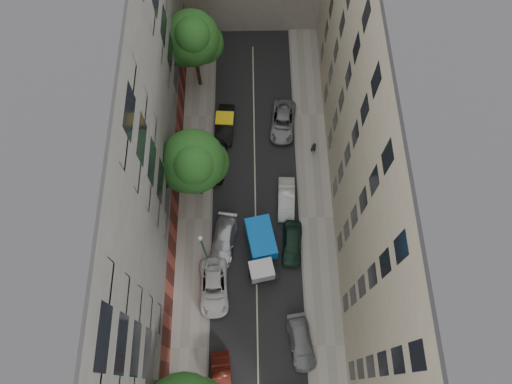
{
  "coord_description": "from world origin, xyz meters",
  "views": [
    {
      "loc": [
        -0.19,
        -14.38,
        38.65
      ],
      "look_at": [
        0.04,
        0.0,
        6.0
      ],
      "focal_mm": 32.0,
      "sensor_mm": 36.0,
      "label": 1
    }
  ],
  "objects_px": {
    "car_right_2": "(292,244)",
    "car_right_3": "(286,199)",
    "car_left_4": "(216,163)",
    "tree_far": "(193,40)",
    "tarp_truck": "(261,248)",
    "car_right_1": "(301,343)",
    "car_left_2": "(214,287)",
    "car_right_4": "(283,122)",
    "pedestrian": "(313,147)",
    "lamp_post": "(203,247)",
    "tree_mid": "(194,164)",
    "car_left_3": "(224,240)",
    "car_left_5": "(225,125)",
    "car_left_1": "(222,379)"
  },
  "relations": [
    {
      "from": "car_left_2",
      "to": "car_right_2",
      "type": "bearing_deg",
      "value": 26.47
    },
    {
      "from": "car_right_1",
      "to": "tree_far",
      "type": "relative_size",
      "value": 0.47
    },
    {
      "from": "car_left_2",
      "to": "tree_mid",
      "type": "distance_m",
      "value": 10.43
    },
    {
      "from": "car_left_4",
      "to": "car_right_3",
      "type": "distance_m",
      "value": 7.44
    },
    {
      "from": "car_left_1",
      "to": "car_left_4",
      "type": "distance_m",
      "value": 18.82
    },
    {
      "from": "car_right_2",
      "to": "car_right_3",
      "type": "bearing_deg",
      "value": 99.2
    },
    {
      "from": "tarp_truck",
      "to": "tree_mid",
      "type": "distance_m",
      "value": 9.11
    },
    {
      "from": "car_left_2",
      "to": "car_right_4",
      "type": "xyz_separation_m",
      "value": [
        6.38,
        16.1,
        -0.01
      ]
    },
    {
      "from": "car_right_2",
      "to": "car_right_3",
      "type": "distance_m",
      "value": 4.21
    },
    {
      "from": "tree_far",
      "to": "lamp_post",
      "type": "relative_size",
      "value": 1.54
    },
    {
      "from": "tree_mid",
      "to": "tree_far",
      "type": "relative_size",
      "value": 0.95
    },
    {
      "from": "tree_mid",
      "to": "car_left_4",
      "type": "bearing_deg",
      "value": 66.18
    },
    {
      "from": "car_left_4",
      "to": "car_right_4",
      "type": "xyz_separation_m",
      "value": [
        6.4,
        4.4,
        -0.03
      ]
    },
    {
      "from": "car_left_5",
      "to": "car_right_4",
      "type": "relative_size",
      "value": 0.89
    },
    {
      "from": "car_right_2",
      "to": "car_right_1",
      "type": "bearing_deg",
      "value": -82.91
    },
    {
      "from": "car_left_5",
      "to": "car_right_4",
      "type": "bearing_deg",
      "value": 6.09
    },
    {
      "from": "car_left_3",
      "to": "car_left_5",
      "type": "height_order",
      "value": "car_left_5"
    },
    {
      "from": "car_right_2",
      "to": "tree_mid",
      "type": "distance_m",
      "value": 10.92
    },
    {
      "from": "car_right_2",
      "to": "pedestrian",
      "type": "height_order",
      "value": "pedestrian"
    },
    {
      "from": "car_left_2",
      "to": "car_right_4",
      "type": "bearing_deg",
      "value": 65.94
    },
    {
      "from": "car_left_4",
      "to": "car_left_2",
      "type": "bearing_deg",
      "value": -83.49
    },
    {
      "from": "lamp_post",
      "to": "car_left_2",
      "type": "bearing_deg",
      "value": -76.27
    },
    {
      "from": "car_left_3",
      "to": "pedestrian",
      "type": "height_order",
      "value": "pedestrian"
    },
    {
      "from": "car_left_5",
      "to": "lamp_post",
      "type": "bearing_deg",
      "value": -92.46
    },
    {
      "from": "car_left_5",
      "to": "tree_far",
      "type": "distance_m",
      "value": 8.27
    },
    {
      "from": "tarp_truck",
      "to": "car_left_2",
      "type": "relative_size",
      "value": 1.11
    },
    {
      "from": "car_left_3",
      "to": "car_right_1",
      "type": "bearing_deg",
      "value": -44.29
    },
    {
      "from": "car_left_1",
      "to": "tree_mid",
      "type": "relative_size",
      "value": 0.46
    },
    {
      "from": "car_right_4",
      "to": "pedestrian",
      "type": "height_order",
      "value": "pedestrian"
    },
    {
      "from": "tree_far",
      "to": "car_right_1",
      "type": "bearing_deg",
      "value": -70.96
    },
    {
      "from": "tarp_truck",
      "to": "pedestrian",
      "type": "relative_size",
      "value": 3.64
    },
    {
      "from": "car_left_3",
      "to": "car_right_3",
      "type": "height_order",
      "value": "car_left_3"
    },
    {
      "from": "tree_mid",
      "to": "lamp_post",
      "type": "xyz_separation_m",
      "value": [
        0.67,
        -6.29,
        -2.14
      ]
    },
    {
      "from": "tree_mid",
      "to": "pedestrian",
      "type": "height_order",
      "value": "tree_mid"
    },
    {
      "from": "car_left_5",
      "to": "car_right_1",
      "type": "xyz_separation_m",
      "value": [
        6.25,
        -20.35,
        -0.08
      ]
    },
    {
      "from": "tarp_truck",
      "to": "car_right_1",
      "type": "xyz_separation_m",
      "value": [
        3.04,
        -7.63,
        -0.7
      ]
    },
    {
      "from": "lamp_post",
      "to": "tree_mid",
      "type": "bearing_deg",
      "value": 96.06
    },
    {
      "from": "car_left_4",
      "to": "tree_far",
      "type": "height_order",
      "value": "tree_far"
    },
    {
      "from": "lamp_post",
      "to": "car_left_1",
      "type": "bearing_deg",
      "value": -81.73
    },
    {
      "from": "car_left_4",
      "to": "pedestrian",
      "type": "distance_m",
      "value": 9.29
    },
    {
      "from": "lamp_post",
      "to": "pedestrian",
      "type": "relative_size",
      "value": 3.99
    },
    {
      "from": "tarp_truck",
      "to": "tree_far",
      "type": "xyz_separation_m",
      "value": [
        -5.79,
        17.95,
        5.24
      ]
    },
    {
      "from": "car_left_1",
      "to": "tree_mid",
      "type": "bearing_deg",
      "value": 91.79
    },
    {
      "from": "car_left_1",
      "to": "car_right_4",
      "type": "xyz_separation_m",
      "value": [
        5.6,
        23.2,
        0.01
      ]
    },
    {
      "from": "car_left_2",
      "to": "car_right_4",
      "type": "distance_m",
      "value": 17.32
    },
    {
      "from": "car_left_1",
      "to": "pedestrian",
      "type": "distance_m",
      "value": 21.84
    },
    {
      "from": "tarp_truck",
      "to": "tree_mid",
      "type": "xyz_separation_m",
      "value": [
        -5.28,
        5.69,
        4.76
      ]
    },
    {
      "from": "pedestrian",
      "to": "car_left_1",
      "type": "bearing_deg",
      "value": 69.03
    },
    {
      "from": "car_left_5",
      "to": "car_left_2",
      "type": "bearing_deg",
      "value": -89.27
    },
    {
      "from": "tarp_truck",
      "to": "car_left_5",
      "type": "relative_size",
      "value": 1.27
    }
  ]
}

